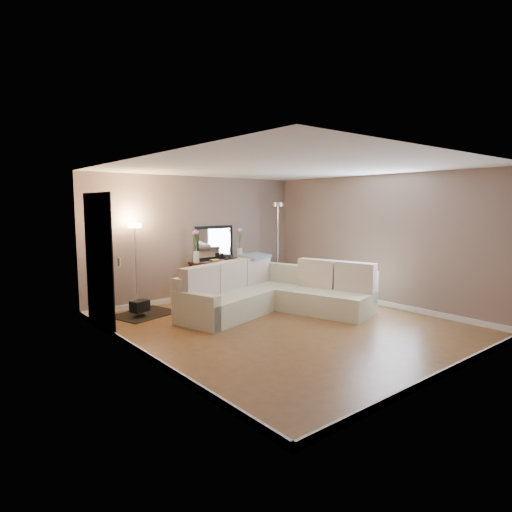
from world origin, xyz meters
TOP-DOWN VIEW (x-y plane):
  - floor at (0.00, 0.00)m, footprint 5.00×5.50m
  - ceiling at (0.00, 0.00)m, footprint 5.00×5.50m
  - wall_back at (0.00, 2.76)m, footprint 5.00×0.02m
  - wall_front at (0.00, -2.76)m, footprint 5.00×0.02m
  - wall_left at (-2.51, 0.00)m, footprint 0.02×5.50m
  - wall_right at (2.51, 0.00)m, footprint 0.02×5.50m
  - baseboard_back at (0.00, 2.73)m, footprint 5.00×0.03m
  - baseboard_front at (0.00, -2.73)m, footprint 5.00×0.03m
  - baseboard_left at (-2.48, 0.00)m, footprint 0.03×5.50m
  - baseboard_right at (2.48, 0.00)m, footprint 0.03×5.50m
  - doorway at (-2.48, 1.70)m, footprint 0.02×1.20m
  - switch_plate at (-2.48, 0.85)m, footprint 0.02×0.08m
  - sectional_sofa at (0.43, 0.91)m, footprint 3.33×2.75m
  - throw_blanket at (0.70, 1.68)m, footprint 0.78×0.60m
  - console_table at (0.30, 2.54)m, footprint 1.33×0.37m
  - leaning_mirror at (0.38, 2.71)m, footprint 0.94×0.06m
  - table_decor at (0.38, 2.50)m, footprint 0.56×0.12m
  - flower_vase_left at (-0.18, 2.55)m, footprint 0.15×0.12m
  - flower_vase_right at (0.94, 2.53)m, footprint 0.15×0.12m
  - floor_lamp_lit at (-1.51, 2.52)m, footprint 0.29×0.29m
  - floor_lamp_unlit at (1.87, 2.30)m, footprint 0.36×0.36m
  - charcoal_rug at (-1.51, 2.19)m, footprint 1.26×1.07m
  - black_bag at (-1.66, 2.07)m, footprint 0.35×0.29m

SIDE VIEW (x-z plane):
  - floor at x=0.00m, z-range -0.01..0.00m
  - charcoal_rug at x=-1.51m, z-range 0.00..0.01m
  - baseboard_back at x=0.00m, z-range 0.00..0.10m
  - baseboard_front at x=0.00m, z-range 0.00..0.10m
  - baseboard_left at x=-2.48m, z-range 0.00..0.10m
  - baseboard_right at x=2.48m, z-range 0.00..0.10m
  - black_bag at x=-1.66m, z-range 0.10..0.30m
  - sectional_sofa at x=0.43m, z-range -0.12..0.83m
  - console_table at x=0.30m, z-range 0.05..0.87m
  - table_decor at x=0.38m, z-range 0.78..0.91m
  - throw_blanket at x=0.70m, z-range 0.92..1.01m
  - doorway at x=-2.48m, z-range 0.00..2.20m
  - flower_vase_left at x=-0.18m, z-range 0.76..1.45m
  - flower_vase_right at x=0.94m, z-range 0.76..1.45m
  - floor_lamp_lit at x=-1.51m, z-range 0.34..2.00m
  - leaning_mirror at x=0.38m, z-range 0.82..1.55m
  - switch_plate at x=-2.48m, z-range 1.14..1.26m
  - wall_back at x=0.00m, z-range 0.00..2.60m
  - wall_front at x=0.00m, z-range 0.00..2.60m
  - wall_left at x=-2.51m, z-range 0.00..2.60m
  - wall_right at x=2.51m, z-range 0.00..2.60m
  - floor_lamp_unlit at x=1.87m, z-range 0.43..2.48m
  - ceiling at x=0.00m, z-range 2.60..2.61m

